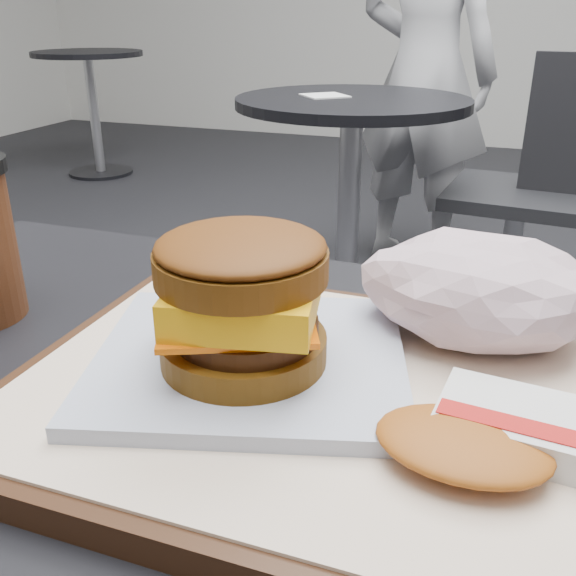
# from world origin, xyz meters

# --- Properties ---
(serving_tray) EXTENTS (0.38, 0.28, 0.02)m
(serving_tray) POSITION_xyz_m (0.04, 0.05, 0.78)
(serving_tray) COLOR black
(serving_tray) RESTS_ON customer_table
(breakfast_sandwich) EXTENTS (0.23, 0.22, 0.09)m
(breakfast_sandwich) POSITION_xyz_m (-0.01, 0.05, 0.83)
(breakfast_sandwich) COLOR silver
(breakfast_sandwich) RESTS_ON serving_tray
(hash_brown) EXTENTS (0.12, 0.10, 0.02)m
(hash_brown) POSITION_xyz_m (0.14, 0.02, 0.80)
(hash_brown) COLOR silver
(hash_brown) RESTS_ON serving_tray
(crumpled_wrapper) EXTENTS (0.15, 0.12, 0.07)m
(crumpled_wrapper) POSITION_xyz_m (0.12, 0.15, 0.82)
(crumpled_wrapper) COLOR silver
(crumpled_wrapper) RESTS_ON serving_tray
(neighbor_table) EXTENTS (0.70, 0.70, 0.75)m
(neighbor_table) POSITION_xyz_m (-0.35, 1.65, 0.55)
(neighbor_table) COLOR black
(neighbor_table) RESTS_ON ground
(napkin) EXTENTS (0.17, 0.17, 0.00)m
(napkin) POSITION_xyz_m (-0.43, 1.64, 0.75)
(napkin) COLOR white
(napkin) RESTS_ON neighbor_table
(neighbor_chair) EXTENTS (0.62, 0.46, 0.88)m
(neighbor_chair) POSITION_xyz_m (0.22, 1.80, 0.51)
(neighbor_chair) COLOR #99999E
(neighbor_chair) RESTS_ON ground
(patron) EXTENTS (0.64, 0.52, 1.53)m
(patron) POSITION_xyz_m (-0.24, 2.33, 0.77)
(patron) COLOR silver
(patron) RESTS_ON ground
(bg_table_mid) EXTENTS (0.66, 0.66, 0.75)m
(bg_table_mid) POSITION_xyz_m (-2.40, 3.20, 0.56)
(bg_table_mid) COLOR black
(bg_table_mid) RESTS_ON ground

